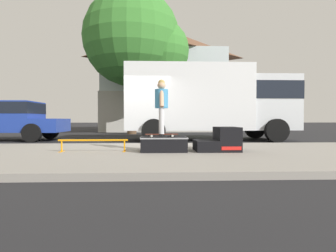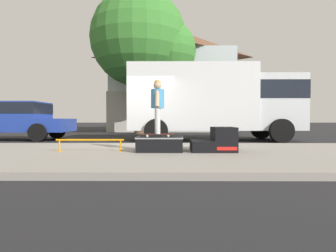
# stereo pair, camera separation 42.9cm
# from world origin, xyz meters

# --- Properties ---
(ground_plane) EXTENTS (140.00, 140.00, 0.00)m
(ground_plane) POSITION_xyz_m (0.00, 0.00, 0.00)
(ground_plane) COLOR black
(sidewalk_slab) EXTENTS (50.00, 5.00, 0.12)m
(sidewalk_slab) POSITION_xyz_m (0.00, -3.00, 0.06)
(sidewalk_slab) COLOR gray
(sidewalk_slab) RESTS_ON ground
(skate_box) EXTENTS (1.09, 0.83, 0.34)m
(skate_box) POSITION_xyz_m (0.89, -2.79, 0.30)
(skate_box) COLOR black
(skate_box) RESTS_ON sidewalk_slab
(kicker_ramp) EXTENTS (1.03, 0.86, 0.57)m
(kicker_ramp) POSITION_xyz_m (2.25, -2.79, 0.36)
(kicker_ramp) COLOR black
(kicker_ramp) RESTS_ON sidewalk_slab
(grind_rail) EXTENTS (1.62, 0.28, 0.29)m
(grind_rail) POSITION_xyz_m (-0.77, -2.82, 0.34)
(grind_rail) COLOR orange
(grind_rail) RESTS_ON sidewalk_slab
(skateboard) EXTENTS (0.80, 0.30, 0.07)m
(skateboard) POSITION_xyz_m (0.84, -2.74, 0.52)
(skateboard) COLOR #4C1E14
(skateboard) RESTS_ON skate_box
(skater_kid) EXTENTS (0.32, 0.67, 1.30)m
(skater_kid) POSITION_xyz_m (0.84, -2.74, 1.29)
(skater_kid) COLOR silver
(skater_kid) RESTS_ON skateboard
(box_truck) EXTENTS (6.91, 2.63, 3.05)m
(box_truck) POSITION_xyz_m (2.98, 2.20, 1.70)
(box_truck) COLOR silver
(box_truck) RESTS_ON ground
(pickup_truck_blue) EXTENTS (5.70, 2.09, 1.61)m
(pickup_truck_blue) POSITION_xyz_m (-5.80, 2.39, 0.89)
(pickup_truck_blue) COLOR #1E3899
(pickup_truck_blue) RESTS_ON ground
(street_tree_main) EXTENTS (6.32, 5.75, 8.62)m
(street_tree_main) POSITION_xyz_m (-0.42, 7.47, 5.58)
(street_tree_main) COLOR brown
(street_tree_main) RESTS_ON ground
(house_behind) EXTENTS (9.54, 8.23, 8.40)m
(house_behind) POSITION_xyz_m (1.29, 13.68, 4.24)
(house_behind) COLOR silver
(house_behind) RESTS_ON ground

